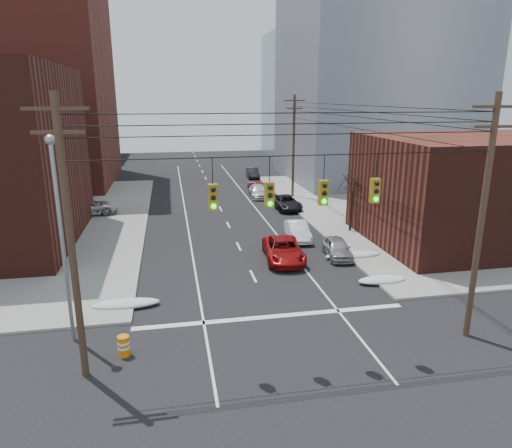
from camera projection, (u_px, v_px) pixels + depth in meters
name	position (u px, v px, depth m)	size (l,w,h in m)	color
ground	(311.00, 396.00, 17.03)	(160.00, 160.00, 0.00)	black
sidewalk_ne	(482.00, 203.00, 47.41)	(40.00, 40.00, 0.15)	gray
building_brick_far	(46.00, 125.00, 80.74)	(22.00, 18.00, 12.00)	#471C15
building_office	(375.00, 83.00, 59.25)	(22.00, 20.00, 25.00)	gray
building_glass	(324.00, 95.00, 84.61)	(20.00, 18.00, 22.00)	gray
building_storefront	(478.00, 190.00, 34.33)	(16.00, 12.00, 8.00)	#471C15
utility_pole_left	(70.00, 238.00, 16.78)	(2.20, 0.28, 11.00)	#473323
utility_pole_right	(482.00, 216.00, 19.84)	(2.20, 0.28, 11.00)	#473323
utility_pole_far	(294.00, 145.00, 49.17)	(2.20, 0.28, 11.00)	#473323
traffic_signals	(297.00, 192.00, 17.93)	(17.00, 0.42, 2.02)	black
street_light	(60.00, 224.00, 19.51)	(0.44, 0.44, 9.32)	gray
bare_tree	(351.00, 205.00, 37.05)	(2.09, 2.20, 4.93)	black
snow_nw	(126.00, 304.00, 24.16)	(3.50, 1.08, 0.42)	silver
snow_ne	(382.00, 280.00, 27.29)	(3.00, 1.08, 0.42)	silver
snow_east_far	(353.00, 255.00, 31.55)	(4.00, 1.08, 0.42)	silver
red_pickup	(284.00, 250.00, 31.00)	(2.46, 5.34, 1.48)	maroon
parked_car_a	(337.00, 248.00, 31.67)	(1.58, 3.93, 1.34)	#A2A2A7
parked_car_b	(298.00, 231.00, 35.55)	(1.47, 4.22, 1.39)	white
parked_car_c	(286.00, 202.00, 45.15)	(2.26, 4.90, 1.36)	black
parked_car_d	(259.00, 191.00, 50.58)	(1.88, 4.63, 1.34)	silver
parked_car_e	(258.00, 187.00, 52.84)	(1.65, 4.11, 1.40)	maroon
parked_car_f	(253.00, 173.00, 62.71)	(1.46, 4.20, 1.38)	black
lot_car_a	(50.00, 224.00, 37.19)	(1.37, 3.93, 1.29)	silver
lot_car_b	(89.00, 207.00, 42.45)	(2.44, 5.30, 1.47)	#B7B7BC
lot_car_d	(7.00, 207.00, 42.36)	(1.80, 4.47, 1.52)	#ABAAAF
construction_barrel	(124.00, 346.00, 19.59)	(0.68, 0.68, 0.92)	orange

